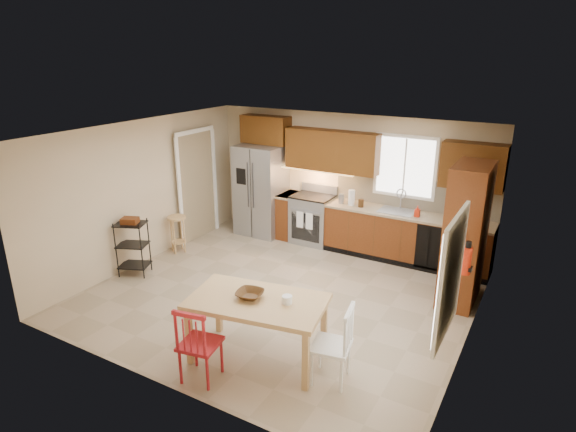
% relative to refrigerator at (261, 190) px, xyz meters
% --- Properties ---
extents(floor, '(5.50, 5.50, 0.00)m').
position_rel_refrigerator_xyz_m(floor, '(1.70, -2.12, -0.91)').
color(floor, tan).
rests_on(floor, ground).
extents(ceiling, '(5.50, 5.00, 0.02)m').
position_rel_refrigerator_xyz_m(ceiling, '(1.70, -2.12, 1.59)').
color(ceiling, silver).
rests_on(ceiling, ground).
extents(wall_back, '(5.50, 0.02, 2.50)m').
position_rel_refrigerator_xyz_m(wall_back, '(1.70, 0.38, 0.34)').
color(wall_back, '#CCB793').
rests_on(wall_back, ground).
extents(wall_front, '(5.50, 0.02, 2.50)m').
position_rel_refrigerator_xyz_m(wall_front, '(1.70, -4.62, 0.34)').
color(wall_front, '#CCB793').
rests_on(wall_front, ground).
extents(wall_left, '(0.02, 5.00, 2.50)m').
position_rel_refrigerator_xyz_m(wall_left, '(-1.05, -2.12, 0.34)').
color(wall_left, '#CCB793').
rests_on(wall_left, ground).
extents(wall_right, '(0.02, 5.00, 2.50)m').
position_rel_refrigerator_xyz_m(wall_right, '(4.45, -2.12, 0.34)').
color(wall_right, '#CCB793').
rests_on(wall_right, ground).
extents(refrigerator, '(0.92, 0.75, 1.82)m').
position_rel_refrigerator_xyz_m(refrigerator, '(0.00, 0.00, 0.00)').
color(refrigerator, gray).
rests_on(refrigerator, floor).
extents(range_stove, '(0.76, 0.63, 0.92)m').
position_rel_refrigerator_xyz_m(range_stove, '(1.15, 0.06, -0.45)').
color(range_stove, gray).
rests_on(range_stove, floor).
extents(base_cabinet_narrow, '(0.30, 0.60, 0.90)m').
position_rel_refrigerator_xyz_m(base_cabinet_narrow, '(0.60, 0.08, -0.46)').
color(base_cabinet_narrow, '#663012').
rests_on(base_cabinet_narrow, floor).
extents(base_cabinet_run, '(2.92, 0.60, 0.90)m').
position_rel_refrigerator_xyz_m(base_cabinet_run, '(2.99, 0.08, -0.46)').
color(base_cabinet_run, '#663012').
rests_on(base_cabinet_run, floor).
extents(dishwasher, '(0.60, 0.02, 0.78)m').
position_rel_refrigerator_xyz_m(dishwasher, '(3.55, -0.22, -0.46)').
color(dishwasher, black).
rests_on(dishwasher, floor).
extents(backsplash, '(2.92, 0.03, 0.55)m').
position_rel_refrigerator_xyz_m(backsplash, '(2.99, 0.36, 0.27)').
color(backsplash, beige).
rests_on(backsplash, wall_back).
extents(upper_over_fridge, '(1.00, 0.35, 0.55)m').
position_rel_refrigerator_xyz_m(upper_over_fridge, '(0.00, 0.20, 1.19)').
color(upper_over_fridge, '#59330E').
rests_on(upper_over_fridge, wall_back).
extents(upper_left_block, '(1.80, 0.35, 0.75)m').
position_rel_refrigerator_xyz_m(upper_left_block, '(1.45, 0.20, 0.92)').
color(upper_left_block, '#59330E').
rests_on(upper_left_block, wall_back).
extents(upper_right_block, '(1.00, 0.35, 0.75)m').
position_rel_refrigerator_xyz_m(upper_right_block, '(3.95, 0.20, 0.92)').
color(upper_right_block, '#59330E').
rests_on(upper_right_block, wall_back).
extents(window_back, '(1.12, 0.04, 1.12)m').
position_rel_refrigerator_xyz_m(window_back, '(2.80, 0.35, 0.74)').
color(window_back, white).
rests_on(window_back, wall_back).
extents(sink, '(0.62, 0.46, 0.16)m').
position_rel_refrigerator_xyz_m(sink, '(2.80, 0.08, -0.05)').
color(sink, gray).
rests_on(sink, base_cabinet_run).
extents(undercab_glow, '(1.60, 0.30, 0.01)m').
position_rel_refrigerator_xyz_m(undercab_glow, '(1.15, 0.17, 0.52)').
color(undercab_glow, '#FFBF66').
rests_on(undercab_glow, wall_back).
extents(soap_bottle, '(0.09, 0.09, 0.19)m').
position_rel_refrigerator_xyz_m(soap_bottle, '(3.18, -0.02, 0.09)').
color(soap_bottle, red).
rests_on(soap_bottle, base_cabinet_run).
extents(paper_towel, '(0.12, 0.12, 0.28)m').
position_rel_refrigerator_xyz_m(paper_towel, '(1.95, 0.03, 0.13)').
color(paper_towel, white).
rests_on(paper_towel, base_cabinet_run).
extents(canister_steel, '(0.11, 0.11, 0.18)m').
position_rel_refrigerator_xyz_m(canister_steel, '(1.75, 0.03, 0.08)').
color(canister_steel, gray).
rests_on(canister_steel, base_cabinet_run).
extents(canister_wood, '(0.10, 0.10, 0.14)m').
position_rel_refrigerator_xyz_m(canister_wood, '(2.15, -0.00, 0.06)').
color(canister_wood, '#492B13').
rests_on(canister_wood, base_cabinet_run).
extents(pantry, '(0.50, 0.95, 2.10)m').
position_rel_refrigerator_xyz_m(pantry, '(4.13, -0.93, 0.14)').
color(pantry, '#663012').
rests_on(pantry, floor).
extents(fire_extinguisher, '(0.12, 0.12, 0.36)m').
position_rel_refrigerator_xyz_m(fire_extinguisher, '(4.33, -1.98, 0.19)').
color(fire_extinguisher, red).
rests_on(fire_extinguisher, wall_right).
extents(window_right, '(0.04, 1.02, 1.32)m').
position_rel_refrigerator_xyz_m(window_right, '(4.38, -3.27, 0.54)').
color(window_right, white).
rests_on(window_right, wall_right).
extents(doorway, '(0.04, 0.95, 2.10)m').
position_rel_refrigerator_xyz_m(doorway, '(-0.97, -0.82, 0.14)').
color(doorway, '#8C7A59').
rests_on(doorway, wall_left).
extents(dining_table, '(1.75, 1.18, 0.79)m').
position_rel_refrigerator_xyz_m(dining_table, '(2.30, -3.65, -0.52)').
color(dining_table, tan).
rests_on(dining_table, floor).
extents(chair_red, '(0.52, 0.52, 0.95)m').
position_rel_refrigerator_xyz_m(chair_red, '(1.95, -4.30, -0.44)').
color(chair_red, maroon).
rests_on(chair_red, floor).
extents(chair_white, '(0.52, 0.52, 0.95)m').
position_rel_refrigerator_xyz_m(chair_white, '(3.25, -3.60, -0.44)').
color(chair_white, white).
rests_on(chair_white, floor).
extents(table_bowl, '(0.38, 0.38, 0.08)m').
position_rel_refrigerator_xyz_m(table_bowl, '(2.19, -3.65, -0.11)').
color(table_bowl, '#492B13').
rests_on(table_bowl, dining_table).
extents(table_jar, '(0.14, 0.14, 0.14)m').
position_rel_refrigerator_xyz_m(table_jar, '(2.65, -3.55, -0.08)').
color(table_jar, white).
rests_on(table_jar, dining_table).
extents(bar_stool, '(0.41, 0.41, 0.70)m').
position_rel_refrigerator_xyz_m(bar_stool, '(-0.80, -1.64, -0.56)').
color(bar_stool, tan).
rests_on(bar_stool, floor).
extents(utility_cart, '(0.58, 0.53, 0.95)m').
position_rel_refrigerator_xyz_m(utility_cart, '(-0.80, -2.72, -0.44)').
color(utility_cart, black).
rests_on(utility_cart, floor).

